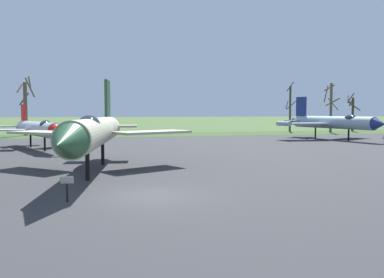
# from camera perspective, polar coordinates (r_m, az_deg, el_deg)

# --- Properties ---
(ground_plane) EXTENTS (600.00, 600.00, 0.00)m
(ground_plane) POSITION_cam_1_polar(r_m,az_deg,el_deg) (17.49, -5.99, -8.08)
(ground_plane) COLOR #425B2D
(asphalt_apron) EXTENTS (101.83, 50.57, 0.05)m
(asphalt_apron) POSITION_cam_1_polar(r_m,az_deg,el_deg) (32.41, -9.71, -2.59)
(asphalt_apron) COLOR #333335
(asphalt_apron) RESTS_ON ground
(grass_verge_strip) EXTENTS (161.83, 12.00, 0.06)m
(grass_verge_strip) POSITION_cam_1_polar(r_m,az_deg,el_deg) (63.55, -11.80, 0.49)
(grass_verge_strip) COLOR #355025
(grass_verge_strip) RESTS_ON ground
(jet_fighter_front_left) EXTENTS (10.46, 13.77, 4.44)m
(jet_fighter_front_left) POSITION_cam_1_polar(r_m,az_deg,el_deg) (41.56, -20.88, 1.39)
(jet_fighter_front_left) COLOR silver
(jet_fighter_front_left) RESTS_ON ground
(info_placard_front_left) EXTENTS (0.51, 0.28, 1.04)m
(info_placard_front_left) POSITION_cam_1_polar(r_m,az_deg,el_deg) (34.27, -18.07, -1.34)
(info_placard_front_left) COLOR black
(info_placard_front_left) RESTS_ON ground
(jet_fighter_front_right) EXTENTS (11.86, 17.90, 5.98)m
(jet_fighter_front_right) POSITION_cam_1_polar(r_m,az_deg,el_deg) (24.26, -13.55, 1.03)
(jet_fighter_front_right) COLOR #B7B293
(jet_fighter_front_right) RESTS_ON ground
(info_placard_front_right) EXTENTS (0.52, 0.32, 1.10)m
(info_placard_front_right) POSITION_cam_1_polar(r_m,az_deg,el_deg) (16.80, -17.16, -6.30)
(info_placard_front_right) COLOR black
(info_placard_front_right) RESTS_ON ground
(jet_fighter_rear_center) EXTENTS (13.76, 16.06, 5.80)m
(jet_fighter_rear_center) POSITION_cam_1_polar(r_m,az_deg,el_deg) (55.71, 19.15, 2.28)
(jet_fighter_rear_center) COLOR #8EA3B2
(jet_fighter_rear_center) RESTS_ON ground
(info_placard_rear_center) EXTENTS (0.50, 0.24, 1.00)m
(info_placard_rear_center) POSITION_cam_1_polar(r_m,az_deg,el_deg) (49.91, 25.43, -0.00)
(info_placard_rear_center) COLOR black
(info_placard_rear_center) RESTS_ON ground
(bare_tree_center) EXTENTS (2.59, 2.55, 9.04)m
(bare_tree_center) POSITION_cam_1_polar(r_m,az_deg,el_deg) (66.72, -22.35, 4.33)
(bare_tree_center) COLOR brown
(bare_tree_center) RESTS_ON ground
(bare_tree_right_of_center) EXTENTS (2.85, 2.23, 9.23)m
(bare_tree_right_of_center) POSITION_cam_1_polar(r_m,az_deg,el_deg) (77.16, 13.64, 4.31)
(bare_tree_right_of_center) COLOR #42382D
(bare_tree_right_of_center) RESTS_ON ground
(bare_tree_far_right) EXTENTS (3.20, 2.93, 8.62)m
(bare_tree_far_right) POSITION_cam_1_polar(r_m,az_deg,el_deg) (74.63, 18.92, 4.44)
(bare_tree_far_right) COLOR brown
(bare_tree_far_right) RESTS_ON ground
(bare_tree_backdrop_extra) EXTENTS (2.16, 2.84, 7.17)m
(bare_tree_backdrop_extra) POSITION_cam_1_polar(r_m,az_deg,el_deg) (80.56, 21.61, 3.62)
(bare_tree_backdrop_extra) COLOR #42382D
(bare_tree_backdrop_extra) RESTS_ON ground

